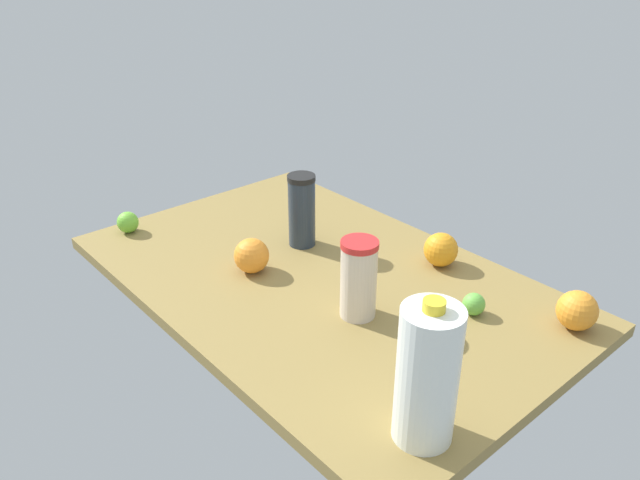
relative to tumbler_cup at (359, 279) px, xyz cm
name	(u,v)px	position (x,y,z in cm)	size (l,w,h in cm)	color
countertop	(320,282)	(-17.77, 4.47, -10.62)	(120.00, 76.00, 3.00)	olive
tumbler_cup	(359,279)	(0.00, 0.00, 0.00)	(8.14, 8.14, 18.16)	beige
shaker_bottle	(302,210)	(-33.89, 12.15, 0.73)	(7.32, 7.32, 19.62)	#263242
milk_jug	(427,375)	(33.08, -16.93, 3.54)	(10.24, 10.24, 26.89)	white
orange_near_front	(252,256)	(-30.73, -6.47, -4.77)	(8.69, 8.69, 8.69)	orange
lime_beside_bowl	(474,304)	(16.56, 19.37, -6.60)	(5.03, 5.03, 5.03)	#63B341
orange_by_jug	(577,310)	(33.87, 31.42, -4.82)	(8.59, 8.59, 8.59)	orange
lime_loose	(128,222)	(-71.06, -19.77, -6.17)	(5.90, 5.90, 5.90)	#6CBC35
orange_far_back	(441,250)	(-2.42, 31.08, -4.84)	(8.56, 8.56, 8.56)	orange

